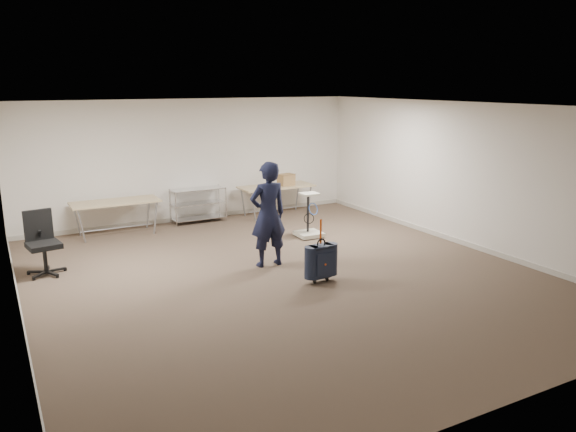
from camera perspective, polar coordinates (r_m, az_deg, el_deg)
ground at (r=9.47m, az=-0.46°, el=-6.06°), size 9.00×9.00×0.00m
room_shell at (r=10.63m, az=-3.96°, el=-3.60°), size 8.00×9.00×9.00m
folding_table_left at (r=12.31m, az=-17.13°, el=1.21°), size 1.80×0.75×0.73m
folding_table_right at (r=13.53m, az=-1.19°, el=2.88°), size 1.80×0.75×0.73m
wire_shelf at (r=13.07m, az=-9.12°, el=1.27°), size 1.22×0.47×0.80m
person at (r=9.73m, az=-2.04°, el=0.16°), size 0.68×0.45×1.85m
suitcase at (r=9.07m, az=3.37°, el=-4.60°), size 0.39×0.24×1.05m
office_chair at (r=10.30m, az=-23.53°, el=-3.68°), size 0.65×0.65×1.08m
equipment_cart at (r=11.72m, az=2.15°, el=-0.96°), size 0.52×0.52×0.94m
cardboard_box at (r=13.57m, az=-0.19°, el=3.72°), size 0.40×0.32×0.27m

